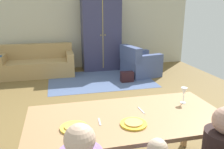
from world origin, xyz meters
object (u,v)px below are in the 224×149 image
armoire (101,34)px  plate_near_child (134,124)px  couch (37,64)px  wine_glass (184,92)px  armchair (139,64)px  plate_near_man (74,128)px  dining_table (128,122)px  handbag (127,77)px

armoire → plate_near_child: bearing=-97.5°
plate_near_child → couch: bearing=104.3°
wine_glass → armchair: 3.74m
plate_near_man → plate_near_child: 0.55m
dining_table → armoire: armoire is taller
armoire → handbag: (0.38, -1.39, -0.92)m
plate_near_child → armchair: bearing=69.1°
dining_table → wine_glass: 0.77m
armchair → armoire: (-0.88, 0.91, 0.73)m
plate_near_man → wine_glass: 1.31m
handbag → armoire: bearing=105.2°
plate_near_man → armchair: size_ratio=0.25×
armchair → handbag: size_ratio=3.18×
armchair → handbag: bearing=-135.5°
plate_near_child → handbag: bearing=73.7°
dining_table → couch: 4.63m
plate_near_child → handbag: 3.69m
plate_near_child → armoire: size_ratio=0.12×
dining_table → plate_near_man: plate_near_man is taller
armchair → plate_near_man: bearing=-117.8°
plate_near_man → couch: 4.65m
plate_near_child → handbag: size_ratio=0.78×
armchair → handbag: (-0.50, -0.49, -0.19)m
dining_table → armchair: armchair is taller
armchair → armoire: size_ratio=0.48×
couch → handbag: couch is taller
couch → armchair: size_ratio=1.89×
wine_glass → dining_table: bearing=-166.0°
plate_near_child → handbag: plate_near_child is taller
wine_glass → couch: bearing=114.0°
wine_glass → armoire: size_ratio=0.09×
dining_table → armoire: 4.76m
dining_table → plate_near_man: 0.57m
armoire → plate_near_man: bearing=-103.9°
couch → armoire: bearing=7.4°
armoire → handbag: armoire is taller
plate_near_child → handbag: (1.02, 3.48, -0.64)m
wine_glass → couch: (-1.90, 4.28, -0.59)m
plate_near_child → armoire: 4.93m
dining_table → armchair: bearing=68.2°
dining_table → plate_near_child: size_ratio=8.00×
dining_table → armchair: (1.52, 3.79, -0.38)m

